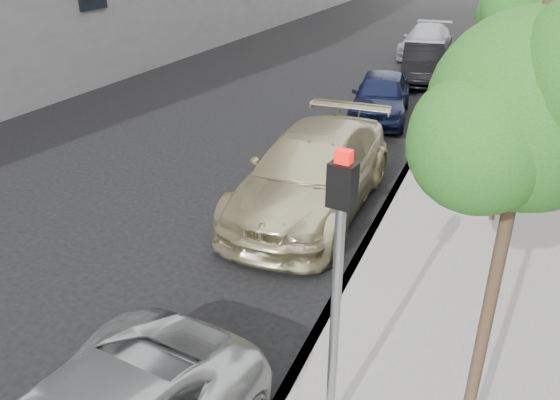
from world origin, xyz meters
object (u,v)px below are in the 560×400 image
Objects in this scene: tree_near at (534,112)px; sedan_black at (422,63)px; sedan_rear at (426,41)px; suv at (313,172)px; signal_pole at (338,272)px; sedan_blue at (381,96)px.

tree_near is 18.45m from sedan_black.
sedan_black is at bearing 100.57° from tree_near.
sedan_rear is (-0.70, 5.18, -0.01)m from sedan_black.
sedan_black is at bearing 88.86° from suv.
sedan_rear is (-2.65, 22.50, -1.49)m from signal_pole.
sedan_blue is (-0.19, 6.70, -0.10)m from suv.
suv is at bearing -96.54° from sedan_blue.
sedan_rear is (-0.33, 10.44, -0.00)m from sedan_blue.
tree_near is 0.98× the size of sedan_rear.
sedan_blue is 0.85× the size of sedan_rear.
tree_near is at bearing -88.53° from sedan_black.
sedan_black is (0.18, 11.96, -0.09)m from suv.
sedan_black is at bearing 103.87° from signal_pole.
tree_near is at bearing -13.19° from signal_pole.
suv is at bearing -99.96° from sedan_black.
tree_near is at bearing -59.45° from suv.
signal_pole is at bearing -92.69° from sedan_black.
sedan_blue is 5.27m from sedan_black.
sedan_blue is (-3.70, 12.57, -3.37)m from tree_near.
sedan_blue is at bearing 91.36° from suv.
sedan_black is (-1.95, 17.32, -1.48)m from signal_pole.
sedan_rear is (-4.03, 23.02, -3.37)m from tree_near.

